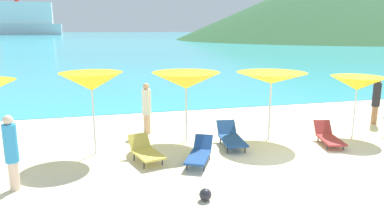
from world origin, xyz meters
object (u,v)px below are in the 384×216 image
beachgoer_1 (376,99)px  cruise_ship (27,20)px  lounge_chair_10 (328,136)px  lounge_chair_7 (200,153)px  umbrella_5 (357,83)px  umbrella_4 (271,78)px  lounge_chair_3 (231,137)px  beachgoer_3 (11,150)px  umbrella_2 (91,82)px  beachgoer_2 (147,107)px  umbrella_3 (186,81)px  beach_ball (205,195)px  lounge_chair_5 (146,151)px

beachgoer_1 → cruise_ship: cruise_ship is taller
lounge_chair_10 → lounge_chair_7: bearing=-159.4°
umbrella_5 → lounge_chair_10: umbrella_5 is taller
cruise_ship → beachgoer_1: bearing=-78.0°
umbrella_4 → lounge_chair_3: size_ratio=1.45×
beachgoer_3 → cruise_ship: (-40.20, 244.82, 8.06)m
umbrella_2 → umbrella_5: 8.54m
umbrella_5 → beachgoer_2: umbrella_5 is taller
umbrella_3 → beachgoer_2: 1.92m
umbrella_3 → lounge_chair_10: size_ratio=1.45×
beach_ball → umbrella_2: bearing=122.0°
umbrella_2 → cruise_ship: size_ratio=0.06×
umbrella_2 → umbrella_3: 2.91m
umbrella_5 → lounge_chair_5: 7.38m
umbrella_4 → lounge_chair_7: size_ratio=1.54×
beachgoer_1 → lounge_chair_7: bearing=18.9°
umbrella_4 → lounge_chair_5: umbrella_4 is taller
lounge_chair_3 → beachgoer_1: bearing=16.3°
umbrella_2 → umbrella_3: (2.86, 0.54, -0.14)m
lounge_chair_3 → beachgoer_1: beachgoer_1 is taller
umbrella_3 → beachgoer_3: (-4.62, -2.57, -1.05)m
umbrella_2 → lounge_chair_7: size_ratio=1.51×
umbrella_2 → lounge_chair_10: size_ratio=1.52×
umbrella_2 → umbrella_4: bearing=1.1°
lounge_chair_5 → lounge_chair_10: bearing=-14.9°
umbrella_3 → umbrella_4: size_ratio=0.93×
beachgoer_2 → umbrella_2: bearing=-58.3°
lounge_chair_7 → beachgoer_3: beachgoer_3 is taller
lounge_chair_3 → umbrella_5: bearing=6.7°
cruise_ship → beachgoer_2: bearing=-79.9°
umbrella_4 → cruise_ship: bearing=101.1°
umbrella_5 → lounge_chair_10: size_ratio=1.29×
beachgoer_2 → beachgoer_3: size_ratio=1.02×
umbrella_4 → cruise_ship: (-47.53, 242.69, 6.97)m
umbrella_5 → cruise_ship: bearing=101.7°
umbrella_2 → lounge_chair_7: (2.74, -1.45, -1.85)m
lounge_chair_3 → beach_ball: size_ratio=6.36×
lounge_chair_10 → beachgoer_3: 8.98m
umbrella_2 → beachgoer_2: size_ratio=1.34×
umbrella_5 → umbrella_3: bearing=171.9°
lounge_chair_3 → lounge_chair_7: lounge_chair_3 is taller
umbrella_3 → beachgoer_2: umbrella_3 is taller
beachgoer_1 → beach_ball: bearing=31.0°
lounge_chair_3 → lounge_chair_10: 3.11m
umbrella_4 → beachgoer_1: (4.78, 0.73, -1.05)m
lounge_chair_10 → beachgoer_1: bearing=42.0°
lounge_chair_3 → lounge_chair_5: 2.80m
umbrella_2 → beach_ball: bearing=-58.0°
umbrella_2 → umbrella_4: size_ratio=0.98×
beachgoer_1 → beachgoer_2: size_ratio=1.02×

